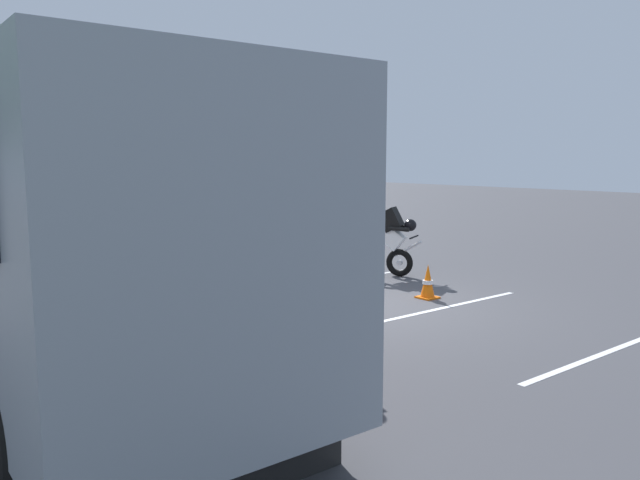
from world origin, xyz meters
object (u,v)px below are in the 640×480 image
tour_bus (46,231)px  spectator_right (175,247)px  traffic_cone (428,282)px  spectator_left (249,261)px  spectator_far_left (297,273)px  spectator_centre (196,252)px  stunt_motorcycle (384,231)px  parked_motorcycle_silver (231,318)px

tour_bus → spectator_right: size_ratio=5.69×
spectator_right → traffic_cone: spectator_right is taller
spectator_left → spectator_far_left: bearing=-178.7°
spectator_left → spectator_centre: size_ratio=1.01×
spectator_left → spectator_centre: (1.34, 0.16, -0.01)m
spectator_left → spectator_centre: spectator_left is taller
spectator_right → traffic_cone: size_ratio=2.71×
spectator_left → tour_bus: bearing=75.4°
stunt_motorcycle → traffic_cone: (-2.15, 0.96, -0.67)m
stunt_motorcycle → traffic_cone: stunt_motorcycle is taller
tour_bus → parked_motorcycle_silver: 2.56m
spectator_left → traffic_cone: spectator_left is taller
spectator_left → stunt_motorcycle: 5.20m
spectator_right → stunt_motorcycle: 4.81m
tour_bus → spectator_left: 2.71m
spectator_centre → parked_motorcycle_silver: size_ratio=0.87×
spectator_left → spectator_right: (2.34, 0.05, -0.06)m
tour_bus → traffic_cone: (-0.72, -6.35, -1.34)m
tour_bus → traffic_cone: tour_bus is taller
parked_motorcycle_silver → stunt_motorcycle: stunt_motorcycle is taller
stunt_motorcycle → spectator_centre: bearing=98.8°
tour_bus → spectator_centre: 2.56m
spectator_right → stunt_motorcycle: (-0.24, -4.80, -0.04)m
spectator_far_left → spectator_right: 3.47m
spectator_centre → traffic_cone: 4.26m
parked_motorcycle_silver → stunt_motorcycle: size_ratio=1.09×
spectator_left → parked_motorcycle_silver: (-0.64, 0.69, -0.60)m
parked_motorcycle_silver → spectator_left: bearing=-47.2°
spectator_far_left → spectator_centre: (2.46, 0.19, 0.00)m
tour_bus → traffic_cone: bearing=-96.5°
spectator_right → spectator_centre: bearing=173.5°
spectator_far_left → parked_motorcycle_silver: 1.04m
spectator_left → traffic_cone: bearing=-90.8°
tour_bus → parked_motorcycle_silver: (-1.31, -1.87, -1.16)m
spectator_centre → tour_bus: bearing=105.6°
spectator_far_left → spectator_right: size_ratio=1.05×
parked_motorcycle_silver → spectator_far_left: bearing=-124.5°
spectator_left → spectator_centre: bearing=6.8°
spectator_right → spectator_left: bearing=-178.9°
spectator_left → traffic_cone: (-0.05, -3.79, -0.77)m
tour_bus → spectator_centre: size_ratio=5.43×
spectator_centre → traffic_cone: size_ratio=2.83×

